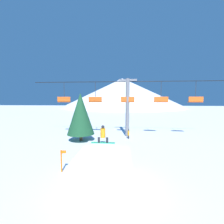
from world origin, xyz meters
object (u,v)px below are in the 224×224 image
object	(u,v)px
pine_tree_near	(81,114)
snowboarder	(103,135)
snow_ramp	(105,170)
trail_marker	(62,160)
distant_skier	(129,134)

from	to	relation	value
pine_tree_near	snowboarder	bearing A→B (deg)	-63.64
snow_ramp	snowboarder	distance (m)	2.39
snow_ramp	trail_marker	distance (m)	3.55
trail_marker	distant_skier	size ratio (longest dim) A/B	1.26
trail_marker	distant_skier	world-z (taller)	trail_marker
snow_ramp	distant_skier	world-z (taller)	snow_ramp
trail_marker	snow_ramp	bearing A→B (deg)	-26.57
pine_tree_near	trail_marker	size ratio (longest dim) A/B	3.71
snow_ramp	snowboarder	xyz separation A→B (m)	(-0.33, 1.74, 1.61)
snow_ramp	distant_skier	xyz separation A→B (m)	(1.65, 10.71, -0.37)
snowboarder	trail_marker	bearing A→B (deg)	-176.83
snow_ramp	pine_tree_near	world-z (taller)	pine_tree_near
snowboarder	trail_marker	world-z (taller)	snowboarder
snowboarder	distant_skier	bearing A→B (deg)	77.55
snow_ramp	snowboarder	world-z (taller)	snowboarder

